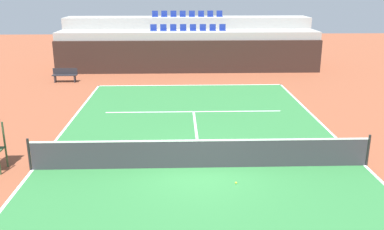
# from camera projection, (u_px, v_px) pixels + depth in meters

# --- Properties ---
(ground_plane) EXTENTS (80.00, 80.00, 0.00)m
(ground_plane) POSITION_uv_depth(u_px,v_px,m) (201.00, 168.00, 13.83)
(ground_plane) COLOR brown
(court_surface) EXTENTS (11.00, 24.00, 0.01)m
(court_surface) POSITION_uv_depth(u_px,v_px,m) (201.00, 168.00, 13.83)
(court_surface) COLOR #2D7238
(court_surface) RESTS_ON ground_plane
(baseline_far) EXTENTS (11.00, 0.10, 0.00)m
(baseline_far) POSITION_uv_depth(u_px,v_px,m) (190.00, 85.00, 25.25)
(baseline_far) COLOR white
(baseline_far) RESTS_ON court_surface
(sideline_left) EXTENTS (0.10, 24.00, 0.00)m
(sideline_left) POSITION_uv_depth(u_px,v_px,m) (33.00, 170.00, 13.66)
(sideline_left) COLOR white
(sideline_left) RESTS_ON court_surface
(sideline_right) EXTENTS (0.10, 24.00, 0.00)m
(sideline_right) POSITION_uv_depth(u_px,v_px,m) (365.00, 165.00, 14.00)
(sideline_right) COLOR white
(sideline_right) RESTS_ON court_surface
(service_line_far) EXTENTS (8.26, 0.10, 0.00)m
(service_line_far) POSITION_uv_depth(u_px,v_px,m) (194.00, 112.00, 19.94)
(service_line_far) COLOR white
(service_line_far) RESTS_ON court_surface
(centre_service_line) EXTENTS (0.10, 6.40, 0.00)m
(centre_service_line) POSITION_uv_depth(u_px,v_px,m) (197.00, 135.00, 16.89)
(centre_service_line) COLOR white
(centre_service_line) RESTS_ON court_surface
(back_wall) EXTENTS (18.00, 0.30, 2.19)m
(back_wall) POSITION_uv_depth(u_px,v_px,m) (189.00, 57.00, 28.50)
(back_wall) COLOR black
(back_wall) RESTS_ON ground_plane
(stands_tier_lower) EXTENTS (18.00, 2.40, 2.71)m
(stands_tier_lower) POSITION_uv_depth(u_px,v_px,m) (188.00, 50.00, 29.72)
(stands_tier_lower) COLOR #9E9E99
(stands_tier_lower) RESTS_ON ground_plane
(stands_tier_upper) EXTENTS (18.00, 2.40, 3.49)m
(stands_tier_upper) POSITION_uv_depth(u_px,v_px,m) (187.00, 40.00, 31.89)
(stands_tier_upper) COLOR #9E9E99
(stands_tier_upper) RESTS_ON ground_plane
(seating_row_lower) EXTENTS (5.25, 0.44, 0.44)m
(seating_row_lower) POSITION_uv_depth(u_px,v_px,m) (188.00, 29.00, 29.37)
(seating_row_lower) COLOR navy
(seating_row_lower) RESTS_ON stands_tier_lower
(seating_row_upper) EXTENTS (5.25, 0.44, 0.44)m
(seating_row_upper) POSITION_uv_depth(u_px,v_px,m) (187.00, 15.00, 31.44)
(seating_row_upper) COLOR navy
(seating_row_upper) RESTS_ON stands_tier_upper
(tennis_net) EXTENTS (11.08, 0.08, 1.07)m
(tennis_net) POSITION_uv_depth(u_px,v_px,m) (201.00, 153.00, 13.68)
(tennis_net) COLOR black
(tennis_net) RESTS_ON court_surface
(player_bench) EXTENTS (1.50, 0.40, 0.85)m
(player_bench) POSITION_uv_depth(u_px,v_px,m) (65.00, 74.00, 25.97)
(player_bench) COLOR #232328
(player_bench) RESTS_ON ground_plane
(tennis_ball_0) EXTENTS (0.07, 0.07, 0.07)m
(tennis_ball_0) POSITION_uv_depth(u_px,v_px,m) (236.00, 183.00, 12.69)
(tennis_ball_0) COLOR #CCE033
(tennis_ball_0) RESTS_ON court_surface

